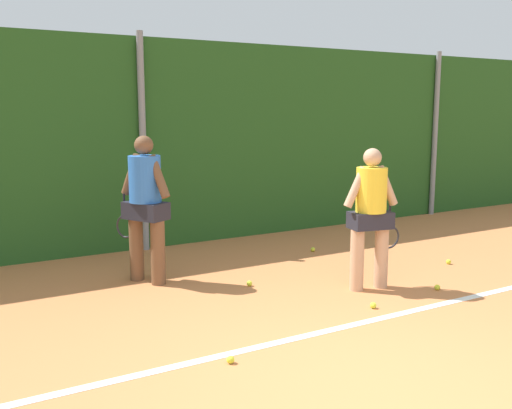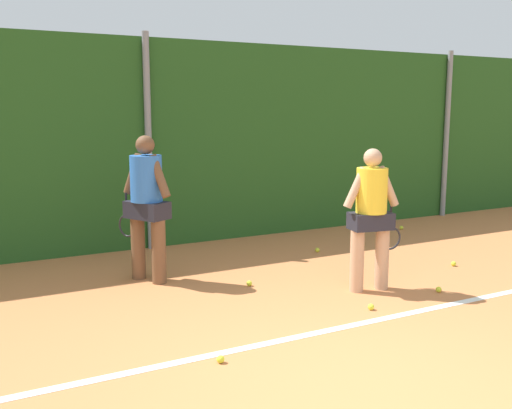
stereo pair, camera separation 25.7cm
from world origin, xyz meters
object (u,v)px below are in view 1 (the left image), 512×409
tennis_ball_2 (449,262)px  tennis_ball_8 (373,305)px  player_foreground_near (371,211)px  tennis_ball_10 (393,227)px  player_midcourt (145,201)px  tennis_ball_0 (230,360)px  tennis_ball_6 (437,287)px  tennis_ball_3 (313,249)px  tennis_ball_9 (249,283)px

tennis_ball_2 → tennis_ball_8: bearing=-157.8°
player_foreground_near → tennis_ball_2: size_ratio=24.92×
player_foreground_near → tennis_ball_10: size_ratio=24.92×
player_midcourt → tennis_ball_0: player_midcourt is taller
tennis_ball_6 → tennis_ball_8: bearing=-174.0°
tennis_ball_3 → tennis_ball_8: 2.51m
player_midcourt → tennis_ball_6: (2.81, -2.00, -0.96)m
tennis_ball_3 → tennis_ball_6: size_ratio=1.00×
tennis_ball_9 → tennis_ball_0: bearing=-123.5°
tennis_ball_0 → tennis_ball_10: bearing=34.5°
player_foreground_near → player_midcourt: (-2.16, 1.55, 0.07)m
tennis_ball_8 → tennis_ball_10: bearing=44.2°
player_foreground_near → tennis_ball_8: bearing=-115.9°
tennis_ball_3 → player_foreground_near: bearing=-104.9°
tennis_ball_0 → tennis_ball_3: 3.97m
tennis_ball_8 → tennis_ball_9: same height
tennis_ball_6 → tennis_ball_8: size_ratio=1.00×
tennis_ball_3 → tennis_ball_9: 1.93m
player_midcourt → tennis_ball_2: 4.14m
tennis_ball_8 → tennis_ball_9: 1.53m
player_midcourt → tennis_ball_9: size_ratio=26.90×
tennis_ball_0 → tennis_ball_3: bearing=44.6°
tennis_ball_2 → tennis_ball_6: size_ratio=1.00×
player_foreground_near → tennis_ball_9: (-1.17, 0.78, -0.89)m
player_foreground_near → tennis_ball_9: 1.66m
tennis_ball_8 → tennis_ball_9: (-0.75, 1.34, 0.00)m
player_foreground_near → player_midcourt: 2.66m
player_foreground_near → tennis_ball_8: size_ratio=24.92×
tennis_ball_0 → tennis_ball_9: size_ratio=1.00×
tennis_ball_8 → tennis_ball_6: bearing=6.0°
tennis_ball_3 → tennis_ball_9: (-1.65, -1.01, 0.00)m
tennis_ball_0 → tennis_ball_2: 4.22m
player_foreground_near → tennis_ball_3: 2.05m
tennis_ball_0 → tennis_ball_9: same height
tennis_ball_3 → tennis_ball_9: same height
tennis_ball_0 → tennis_ball_3: same height
tennis_ball_2 → tennis_ball_3: same height
player_midcourt → tennis_ball_8: player_midcourt is taller
tennis_ball_0 → tennis_ball_6: 3.05m
tennis_ball_9 → tennis_ball_10: size_ratio=1.00×
tennis_ball_2 → tennis_ball_6: bearing=-143.9°
tennis_ball_6 → tennis_ball_8: same height
tennis_ball_6 → tennis_ball_9: (-1.82, 1.23, 0.00)m
tennis_ball_3 → tennis_ball_8: (-0.90, -2.35, 0.00)m
tennis_ball_6 → tennis_ball_10: (2.04, 2.91, 0.00)m
tennis_ball_0 → tennis_ball_8: same height
player_foreground_near → tennis_ball_0: (-2.35, -1.00, -0.89)m
tennis_ball_3 → tennis_ball_6: (0.17, -2.24, 0.00)m
tennis_ball_0 → tennis_ball_8: (1.93, 0.44, 0.00)m
player_foreground_near → tennis_ball_10: 3.76m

